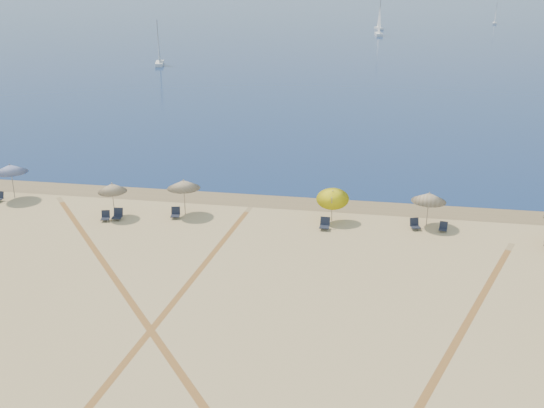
{
  "coord_description": "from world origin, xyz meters",
  "views": [
    {
      "loc": [
        5.99,
        -14.97,
        14.93
      ],
      "look_at": [
        0.0,
        20.0,
        1.3
      ],
      "focal_mm": 39.78,
      "sensor_mm": 36.0,
      "label": 1
    }
  ],
  "objects_px": {
    "chair_4": "(325,224)",
    "chair_5": "(415,224)",
    "chair_1": "(105,216)",
    "chair_3": "(175,213)",
    "umbrella_0": "(10,169)",
    "umbrella_1": "(112,188)",
    "umbrella_2": "(184,184)",
    "chair_2": "(118,215)",
    "sailboat_2": "(379,21)",
    "chair_6": "(443,227)",
    "umbrella_3": "(333,196)",
    "umbrella_4": "(429,197)",
    "sailboat_3": "(379,24)",
    "sailboat_1": "(495,17)",
    "sailboat_0": "(159,52)"
  },
  "relations": [
    {
      "from": "umbrella_0",
      "to": "umbrella_2",
      "type": "height_order",
      "value": "umbrella_0"
    },
    {
      "from": "sailboat_1",
      "to": "sailboat_2",
      "type": "xyz_separation_m",
      "value": [
        -35.7,
        -25.69,
        0.42
      ]
    },
    {
      "from": "chair_4",
      "to": "umbrella_0",
      "type": "bearing_deg",
      "value": 177.92
    },
    {
      "from": "chair_2",
      "to": "sailboat_2",
      "type": "xyz_separation_m",
      "value": [
        15.94,
        145.79,
        2.09
      ]
    },
    {
      "from": "chair_1",
      "to": "chair_3",
      "type": "distance_m",
      "value": 4.47
    },
    {
      "from": "chair_1",
      "to": "sailboat_3",
      "type": "bearing_deg",
      "value": 68.25
    },
    {
      "from": "umbrella_3",
      "to": "chair_1",
      "type": "bearing_deg",
      "value": -170.94
    },
    {
      "from": "umbrella_0",
      "to": "umbrella_4",
      "type": "bearing_deg",
      "value": -0.22
    },
    {
      "from": "chair_6",
      "to": "chair_5",
      "type": "bearing_deg",
      "value": -172.29
    },
    {
      "from": "umbrella_3",
      "to": "sailboat_2",
      "type": "xyz_separation_m",
      "value": [
        2.24,
        143.8,
        0.64
      ]
    },
    {
      "from": "umbrella_3",
      "to": "chair_5",
      "type": "xyz_separation_m",
      "value": [
        5.2,
        -0.33,
        -1.47
      ]
    },
    {
      "from": "sailboat_1",
      "to": "sailboat_0",
      "type": "bearing_deg",
      "value": -116.53
    },
    {
      "from": "umbrella_2",
      "to": "umbrella_4",
      "type": "xyz_separation_m",
      "value": [
        15.66,
        0.68,
        -0.17
      ]
    },
    {
      "from": "chair_4",
      "to": "chair_6",
      "type": "xyz_separation_m",
      "value": [
        7.26,
        0.88,
        -0.06
      ]
    },
    {
      "from": "chair_1",
      "to": "chair_3",
      "type": "height_order",
      "value": "chair_3"
    },
    {
      "from": "chair_3",
      "to": "chair_5",
      "type": "bearing_deg",
      "value": -7.55
    },
    {
      "from": "chair_6",
      "to": "sailboat_3",
      "type": "bearing_deg",
      "value": 102.6
    },
    {
      "from": "umbrella_2",
      "to": "chair_5",
      "type": "height_order",
      "value": "umbrella_2"
    },
    {
      "from": "umbrella_3",
      "to": "sailboat_1",
      "type": "bearing_deg",
      "value": 77.38
    },
    {
      "from": "umbrella_4",
      "to": "chair_2",
      "type": "relative_size",
      "value": 3.01
    },
    {
      "from": "umbrella_4",
      "to": "chair_2",
      "type": "xyz_separation_m",
      "value": [
        -19.66,
        -2.36,
        -1.57
      ]
    },
    {
      "from": "umbrella_0",
      "to": "chair_4",
      "type": "height_order",
      "value": "umbrella_0"
    },
    {
      "from": "umbrella_2",
      "to": "chair_4",
      "type": "bearing_deg",
      "value": -6.01
    },
    {
      "from": "umbrella_2",
      "to": "umbrella_3",
      "type": "bearing_deg",
      "value": 1.8
    },
    {
      "from": "umbrella_3",
      "to": "chair_2",
      "type": "height_order",
      "value": "umbrella_3"
    },
    {
      "from": "umbrella_0",
      "to": "chair_1",
      "type": "relative_size",
      "value": 3.5
    },
    {
      "from": "umbrella_1",
      "to": "chair_3",
      "type": "xyz_separation_m",
      "value": [
        4.03,
        0.4,
        -1.67
      ]
    },
    {
      "from": "chair_5",
      "to": "chair_6",
      "type": "distance_m",
      "value": 1.72
    },
    {
      "from": "umbrella_0",
      "to": "umbrella_2",
      "type": "relative_size",
      "value": 1.06
    },
    {
      "from": "chair_6",
      "to": "sailboat_2",
      "type": "xyz_separation_m",
      "value": [
        -4.67,
        144.21,
        2.15
      ]
    },
    {
      "from": "umbrella_4",
      "to": "chair_1",
      "type": "xyz_separation_m",
      "value": [
        -20.37,
        -2.67,
        -1.61
      ]
    },
    {
      "from": "umbrella_0",
      "to": "chair_1",
      "type": "height_order",
      "value": "umbrella_0"
    },
    {
      "from": "umbrella_1",
      "to": "sailboat_3",
      "type": "bearing_deg",
      "value": 82.63
    },
    {
      "from": "chair_2",
      "to": "chair_6",
      "type": "bearing_deg",
      "value": 0.27
    },
    {
      "from": "umbrella_3",
      "to": "sailboat_3",
      "type": "height_order",
      "value": "sailboat_3"
    },
    {
      "from": "umbrella_3",
      "to": "sailboat_2",
      "type": "relative_size",
      "value": 0.31
    },
    {
      "from": "umbrella_2",
      "to": "sailboat_3",
      "type": "bearing_deg",
      "value": 84.56
    },
    {
      "from": "chair_1",
      "to": "chair_4",
      "type": "distance_m",
      "value": 14.1
    },
    {
      "from": "umbrella_1",
      "to": "sailboat_0",
      "type": "distance_m",
      "value": 70.07
    },
    {
      "from": "sailboat_1",
      "to": "sailboat_2",
      "type": "relative_size",
      "value": 0.83
    },
    {
      "from": "chair_2",
      "to": "chair_5",
      "type": "relative_size",
      "value": 0.96
    },
    {
      "from": "chair_6",
      "to": "sailboat_3",
      "type": "distance_m",
      "value": 125.99
    },
    {
      "from": "umbrella_4",
      "to": "chair_1",
      "type": "distance_m",
      "value": 20.61
    },
    {
      "from": "umbrella_4",
      "to": "sailboat_1",
      "type": "distance_m",
      "value": 172.11
    },
    {
      "from": "chair_3",
      "to": "sailboat_3",
      "type": "relative_size",
      "value": 0.08
    },
    {
      "from": "umbrella_0",
      "to": "umbrella_1",
      "type": "bearing_deg",
      "value": -13.23
    },
    {
      "from": "chair_5",
      "to": "sailboat_2",
      "type": "distance_m",
      "value": 144.18
    },
    {
      "from": "chair_4",
      "to": "chair_5",
      "type": "xyz_separation_m",
      "value": [
        5.54,
        0.96,
        -0.03
      ]
    },
    {
      "from": "umbrella_0",
      "to": "chair_4",
      "type": "bearing_deg",
      "value": -4.58
    },
    {
      "from": "chair_2",
      "to": "chair_4",
      "type": "height_order",
      "value": "same"
    }
  ]
}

